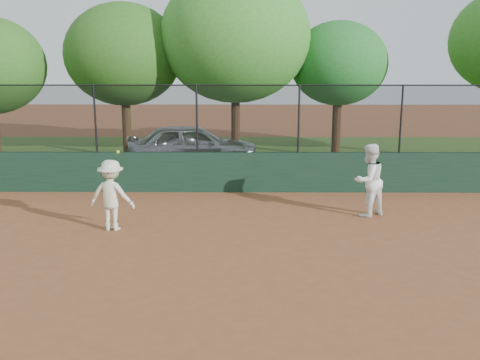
{
  "coord_description": "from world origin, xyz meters",
  "views": [
    {
      "loc": [
        0.89,
        -9.71,
        3.84
      ],
      "look_at": [
        0.8,
        2.2,
        1.2
      ],
      "focal_mm": 40.0,
      "sensor_mm": 36.0,
      "label": 1
    }
  ],
  "objects_px": {
    "parked_car": "(193,146)",
    "player_main": "(112,195)",
    "player_second": "(369,180)",
    "tree_3": "(339,64)",
    "tree_1": "(124,55)",
    "tree_2": "(235,37)"
  },
  "relations": [
    {
      "from": "parked_car",
      "to": "tree_2",
      "type": "distance_m",
      "value": 4.65
    },
    {
      "from": "tree_1",
      "to": "tree_3",
      "type": "xyz_separation_m",
      "value": [
        8.55,
        0.21,
        -0.35
      ]
    },
    {
      "from": "parked_car",
      "to": "tree_1",
      "type": "distance_m",
      "value": 4.88
    },
    {
      "from": "parked_car",
      "to": "player_main",
      "type": "distance_m",
      "value": 7.61
    },
    {
      "from": "player_second",
      "to": "tree_2",
      "type": "distance_m",
      "value": 9.71
    },
    {
      "from": "parked_car",
      "to": "player_second",
      "type": "bearing_deg",
      "value": -151.04
    },
    {
      "from": "tree_2",
      "to": "tree_3",
      "type": "distance_m",
      "value": 4.27
    },
    {
      "from": "player_main",
      "to": "player_second",
      "type": "bearing_deg",
      "value": 11.2
    },
    {
      "from": "player_main",
      "to": "tree_2",
      "type": "distance_m",
      "value": 10.57
    },
    {
      "from": "parked_car",
      "to": "player_second",
      "type": "xyz_separation_m",
      "value": [
        5.04,
        -6.29,
        0.1
      ]
    },
    {
      "from": "parked_car",
      "to": "tree_2",
      "type": "relative_size",
      "value": 0.66
    },
    {
      "from": "parked_car",
      "to": "tree_3",
      "type": "xyz_separation_m",
      "value": [
        5.68,
        2.38,
        2.94
      ]
    },
    {
      "from": "tree_3",
      "to": "tree_1",
      "type": "bearing_deg",
      "value": -178.6
    },
    {
      "from": "player_main",
      "to": "tree_2",
      "type": "height_order",
      "value": "tree_2"
    },
    {
      "from": "player_second",
      "to": "tree_2",
      "type": "bearing_deg",
      "value": -100.53
    },
    {
      "from": "tree_1",
      "to": "tree_3",
      "type": "bearing_deg",
      "value": 1.4
    },
    {
      "from": "parked_car",
      "to": "player_second",
      "type": "height_order",
      "value": "player_second"
    },
    {
      "from": "tree_2",
      "to": "tree_3",
      "type": "height_order",
      "value": "tree_2"
    },
    {
      "from": "parked_car",
      "to": "player_second",
      "type": "distance_m",
      "value": 8.06
    },
    {
      "from": "parked_car",
      "to": "player_main",
      "type": "relative_size",
      "value": 2.53
    },
    {
      "from": "tree_2",
      "to": "player_second",
      "type": "bearing_deg",
      "value": -66.95
    },
    {
      "from": "player_second",
      "to": "tree_2",
      "type": "xyz_separation_m",
      "value": [
        -3.49,
        8.2,
        3.85
      ]
    }
  ]
}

